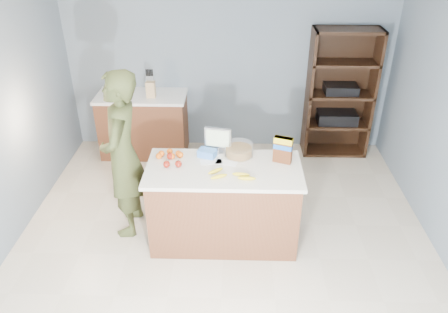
{
  "coord_description": "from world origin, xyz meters",
  "views": [
    {
      "loc": [
        0.11,
        -3.41,
        3.16
      ],
      "look_at": [
        0.0,
        0.35,
        1.0
      ],
      "focal_mm": 35.0,
      "sensor_mm": 36.0,
      "label": 1
    }
  ],
  "objects_px": {
    "counter_peninsula": "(224,207)",
    "cereal_box": "(283,148)",
    "person": "(123,156)",
    "shelving_unit": "(339,95)",
    "tv": "(218,139)"
  },
  "relations": [
    {
      "from": "counter_peninsula",
      "to": "cereal_box",
      "type": "xyz_separation_m",
      "value": [
        0.59,
        0.13,
        0.65
      ]
    },
    {
      "from": "shelving_unit",
      "to": "tv",
      "type": "height_order",
      "value": "shelving_unit"
    },
    {
      "from": "tv",
      "to": "shelving_unit",
      "type": "bearing_deg",
      "value": 46.99
    },
    {
      "from": "person",
      "to": "cereal_box",
      "type": "relative_size",
      "value": 6.59
    },
    {
      "from": "counter_peninsula",
      "to": "tv",
      "type": "xyz_separation_m",
      "value": [
        -0.07,
        0.31,
        0.64
      ]
    },
    {
      "from": "tv",
      "to": "cereal_box",
      "type": "height_order",
      "value": "tv"
    },
    {
      "from": "tv",
      "to": "cereal_box",
      "type": "distance_m",
      "value": 0.68
    },
    {
      "from": "counter_peninsula",
      "to": "tv",
      "type": "relative_size",
      "value": 5.53
    },
    {
      "from": "counter_peninsula",
      "to": "person",
      "type": "distance_m",
      "value": 1.18
    },
    {
      "from": "cereal_box",
      "to": "counter_peninsula",
      "type": "bearing_deg",
      "value": -167.66
    },
    {
      "from": "counter_peninsula",
      "to": "shelving_unit",
      "type": "relative_size",
      "value": 0.87
    },
    {
      "from": "tv",
      "to": "cereal_box",
      "type": "bearing_deg",
      "value": -15.47
    },
    {
      "from": "shelving_unit",
      "to": "tv",
      "type": "bearing_deg",
      "value": -133.01
    },
    {
      "from": "person",
      "to": "shelving_unit",
      "type": "bearing_deg",
      "value": 124.09
    },
    {
      "from": "person",
      "to": "cereal_box",
      "type": "xyz_separation_m",
      "value": [
        1.64,
        -0.05,
        0.14
      ]
    }
  ]
}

